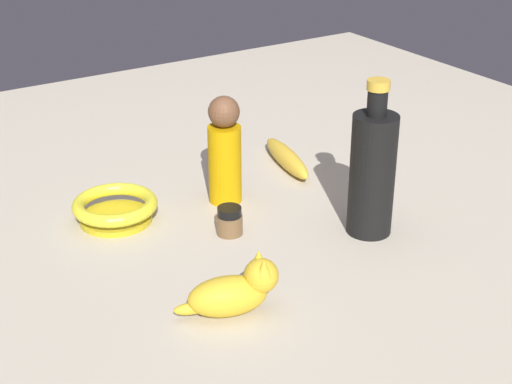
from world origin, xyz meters
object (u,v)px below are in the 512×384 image
Objects in this scene: cat_figurine at (236,290)px; nail_polish_jar at (230,221)px; bottle_tall at (372,171)px; bowl at (115,208)px; banana at (287,158)px; person_figure_adult at (225,151)px.

cat_figurine is 3.02× the size of nail_polish_jar.
cat_figurine is 0.23m from nail_polish_jar.
bottle_tall reaches higher than bowl.
cat_figurine is 0.73× the size of banana.
nail_polish_jar is (0.20, -0.11, -0.01)m from cat_figurine.
cat_figurine reaches higher than banana.
bottle_tall is at bearing -74.88° from cat_figurine.
bottle_tall is at bearing -127.43° from bowl.
nail_polish_jar is at bearing 59.59° from bottle_tall.
bowl is (0.26, 0.34, -0.08)m from bottle_tall.
bowl is (0.35, 0.03, -0.01)m from cat_figurine.
nail_polish_jar is 0.18× the size of bottle_tall.
bowl is (0.14, 0.14, 0.00)m from nail_polish_jar.
bottle_tall is (-0.12, -0.20, 0.09)m from nail_polish_jar.
person_figure_adult is at bearing 122.46° from banana.
cat_figurine is at bearing 105.12° from bottle_tall.
banana is at bearing -42.61° from cat_figurine.
banana is 0.76× the size of bottle_tall.
nail_polish_jar reaches higher than banana.
banana is (0.18, -0.24, -0.01)m from nail_polish_jar.
bowl is 0.74× the size of person_figure_adult.
bottle_tall is (0.08, -0.31, 0.07)m from cat_figurine.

